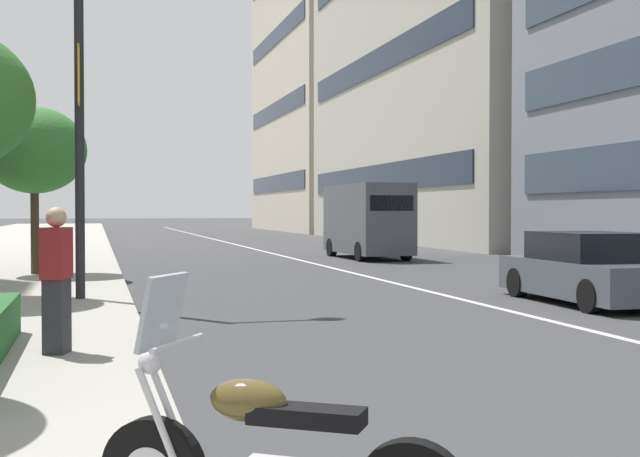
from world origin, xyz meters
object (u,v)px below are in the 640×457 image
at_px(street_lamp_with_banners, 95,63).
at_px(car_mid_block_traffic, 589,270).
at_px(pedestrian_on_plaza, 57,279).
at_px(delivery_van_ahead, 367,219).
at_px(street_tree_far_plaza, 34,151).

bearing_deg(street_lamp_with_banners, car_mid_block_traffic, -102.94).
bearing_deg(street_lamp_with_banners, pedestrian_on_plaza, 175.79).
bearing_deg(street_lamp_with_banners, delivery_van_ahead, -36.75).
distance_m(car_mid_block_traffic, pedestrian_on_plaza, 10.71).
relative_size(car_mid_block_traffic, street_lamp_with_banners, 0.59).
distance_m(delivery_van_ahead, street_tree_far_plaza, 13.66).
bearing_deg(car_mid_block_traffic, delivery_van_ahead, 0.11).
distance_m(car_mid_block_traffic, delivery_van_ahead, 15.71).
height_order(car_mid_block_traffic, delivery_van_ahead, delivery_van_ahead).
relative_size(street_lamp_with_banners, pedestrian_on_plaza, 4.33).
height_order(delivery_van_ahead, street_tree_far_plaza, street_tree_far_plaza).
bearing_deg(street_tree_far_plaza, car_mid_block_traffic, -128.74).
bearing_deg(car_mid_block_traffic, pedestrian_on_plaza, 114.77).
xyz_separation_m(delivery_van_ahead, street_tree_far_plaza, (-6.83, 11.68, 1.94)).
relative_size(car_mid_block_traffic, pedestrian_on_plaza, 2.54).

